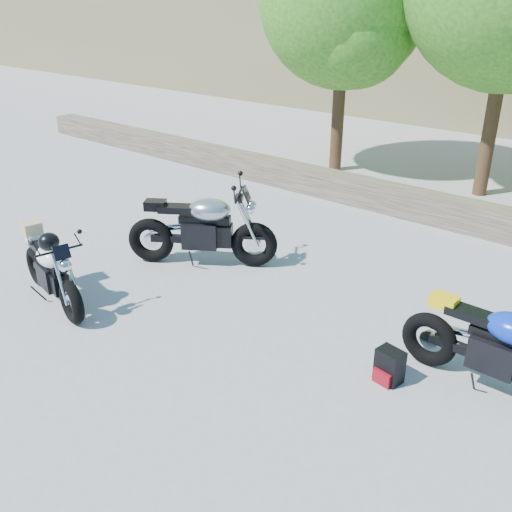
{
  "coord_description": "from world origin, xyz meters",
  "views": [
    {
      "loc": [
        4.45,
        -4.13,
        3.84
      ],
      "look_at": [
        0.2,
        1.0,
        0.75
      ],
      "focal_mm": 40.0,
      "sensor_mm": 36.0,
      "label": 1
    }
  ],
  "objects_px": {
    "backpack": "(389,366)",
    "white_bike": "(51,268)",
    "silver_bike": "(203,230)",
    "blue_bike": "(499,350)"
  },
  "relations": [
    {
      "from": "silver_bike",
      "to": "blue_bike",
      "type": "distance_m",
      "value": 4.54
    },
    {
      "from": "backpack",
      "to": "white_bike",
      "type": "bearing_deg",
      "value": -152.96
    },
    {
      "from": "silver_bike",
      "to": "white_bike",
      "type": "bearing_deg",
      "value": -141.73
    },
    {
      "from": "silver_bike",
      "to": "blue_bike",
      "type": "height_order",
      "value": "silver_bike"
    },
    {
      "from": "silver_bike",
      "to": "white_bike",
      "type": "relative_size",
      "value": 1.08
    },
    {
      "from": "backpack",
      "to": "silver_bike",
      "type": "bearing_deg",
      "value": 176.92
    },
    {
      "from": "silver_bike",
      "to": "blue_bike",
      "type": "relative_size",
      "value": 0.97
    },
    {
      "from": "white_bike",
      "to": "backpack",
      "type": "distance_m",
      "value": 4.53
    },
    {
      "from": "white_bike",
      "to": "backpack",
      "type": "bearing_deg",
      "value": 29.78
    },
    {
      "from": "blue_bike",
      "to": "backpack",
      "type": "distance_m",
      "value": 1.12
    }
  ]
}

